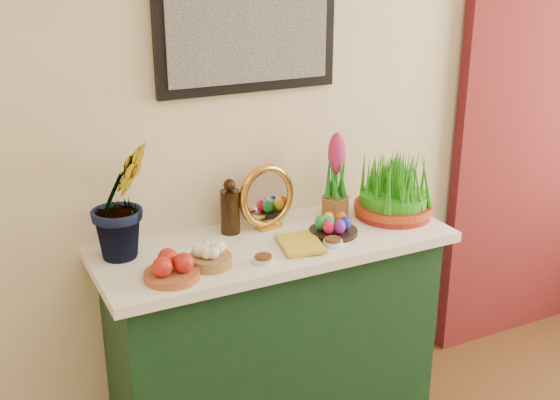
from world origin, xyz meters
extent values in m
cube|color=beige|center=(0.00, 2.25, 1.35)|extent=(4.00, 0.04, 2.70)
cube|color=black|center=(-0.25, 2.23, 1.70)|extent=(0.74, 0.03, 0.54)
cube|color=#A5A5A5|center=(-0.25, 2.21, 1.70)|extent=(0.66, 0.01, 0.46)
cube|color=#4F0E1D|center=(1.25, 2.20, 1.15)|extent=(0.90, 0.06, 2.30)
cube|color=#13351C|center=(-0.25, 2.00, 0.42)|extent=(1.30, 0.45, 0.85)
cube|color=white|center=(-0.25, 2.00, 0.87)|extent=(1.40, 0.55, 0.04)
imported|color=#197A1A|center=(-0.81, 2.12, 1.17)|extent=(0.35, 0.32, 0.57)
cylinder|color=#9B4E2B|center=(-0.71, 1.86, 0.90)|extent=(0.24, 0.24, 0.03)
cylinder|color=olive|center=(-0.56, 1.89, 0.91)|extent=(0.20, 0.20, 0.04)
cylinder|color=black|center=(-0.38, 2.14, 0.98)|extent=(0.08, 0.08, 0.18)
sphere|color=black|center=(-0.38, 2.14, 1.09)|extent=(0.05, 0.05, 0.05)
cube|color=#C58A34|center=(-0.22, 2.12, 0.90)|extent=(0.11, 0.07, 0.02)
torus|color=#C58A34|center=(-0.22, 2.13, 1.02)|extent=(0.27, 0.11, 0.26)
cylinder|color=silver|center=(-0.22, 2.13, 1.02)|extent=(0.20, 0.06, 0.20)
imported|color=gold|center=(-0.27, 1.91, 0.90)|extent=(0.18, 0.23, 0.03)
cylinder|color=silver|center=(-0.38, 1.83, 0.90)|extent=(0.08, 0.08, 0.02)
cylinder|color=#592D14|center=(-0.38, 1.83, 0.91)|extent=(0.06, 0.06, 0.01)
cylinder|color=silver|center=(-0.08, 1.85, 0.90)|extent=(0.08, 0.08, 0.02)
cylinder|color=#592D14|center=(-0.08, 1.85, 0.91)|extent=(0.06, 0.06, 0.01)
cylinder|color=black|center=(-0.02, 1.95, 0.90)|extent=(0.21, 0.21, 0.02)
ellipsoid|color=red|center=(-0.06, 1.92, 0.94)|extent=(0.05, 0.05, 0.06)
ellipsoid|color=#1821AA|center=(0.02, 1.92, 0.94)|extent=(0.05, 0.05, 0.06)
ellipsoid|color=yellow|center=(-0.02, 1.99, 0.94)|extent=(0.05, 0.05, 0.06)
ellipsoid|color=#198A39|center=(-0.07, 1.97, 0.94)|extent=(0.05, 0.05, 0.06)
ellipsoid|color=#DB5319|center=(0.03, 1.97, 0.94)|extent=(0.05, 0.05, 0.06)
ellipsoid|color=#791B95|center=(-0.02, 1.90, 0.94)|extent=(0.05, 0.05, 0.06)
ellipsoid|color=#0DA489|center=(-0.04, 1.95, 0.94)|extent=(0.05, 0.05, 0.06)
cylinder|color=brown|center=(0.08, 2.10, 0.94)|extent=(0.11, 0.11, 0.09)
ellipsoid|color=#D32A5F|center=(0.08, 2.10, 1.17)|extent=(0.07, 0.07, 0.17)
cylinder|color=maroon|center=(0.31, 2.01, 0.92)|extent=(0.32, 0.32, 0.06)
cylinder|color=maroon|center=(0.31, 2.01, 0.93)|extent=(0.33, 0.33, 0.03)
camera|label=1|loc=(-1.35, -0.25, 1.99)|focal=45.00mm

